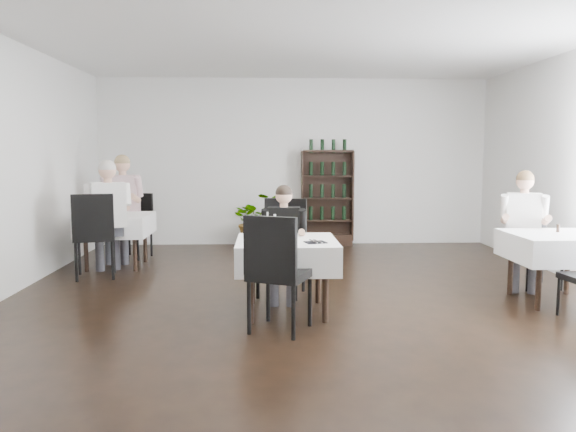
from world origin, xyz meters
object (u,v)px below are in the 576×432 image
(main_table, at_px, (287,254))
(diner_main, at_px, (284,234))
(wine_shelf, at_px, (327,199))
(potted_tree, at_px, (256,220))

(main_table, xyz_separation_m, diner_main, (-0.01, 0.50, 0.14))
(wine_shelf, xyz_separation_m, potted_tree, (-1.28, -0.20, -0.36))
(diner_main, bearing_deg, main_table, -88.35)
(potted_tree, bearing_deg, wine_shelf, 8.95)
(wine_shelf, xyz_separation_m, main_table, (-0.90, -4.31, -0.23))
(wine_shelf, bearing_deg, potted_tree, -171.05)
(potted_tree, relative_size, diner_main, 0.74)
(wine_shelf, bearing_deg, main_table, -101.78)
(potted_tree, height_order, diner_main, diner_main)
(main_table, bearing_deg, potted_tree, 95.24)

